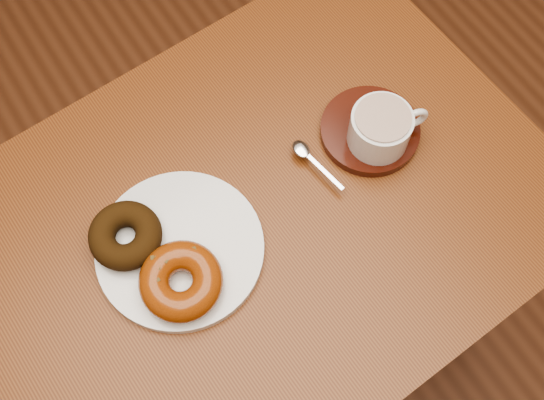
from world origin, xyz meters
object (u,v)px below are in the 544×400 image
donut_plate (180,249)px  coffee_cup (381,128)px  cafe_table (261,243)px  saucer (370,131)px

donut_plate → coffee_cup: size_ratio=2.00×
cafe_table → saucer: size_ratio=5.90×
cafe_table → donut_plate: 0.18m
donut_plate → saucer: saucer is taller
cafe_table → coffee_cup: coffee_cup is taller
saucer → donut_plate: bearing=-178.4°
cafe_table → coffee_cup: 0.26m
cafe_table → donut_plate: donut_plate is taller
saucer → coffee_cup: size_ratio=1.27×
donut_plate → saucer: size_ratio=1.57×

